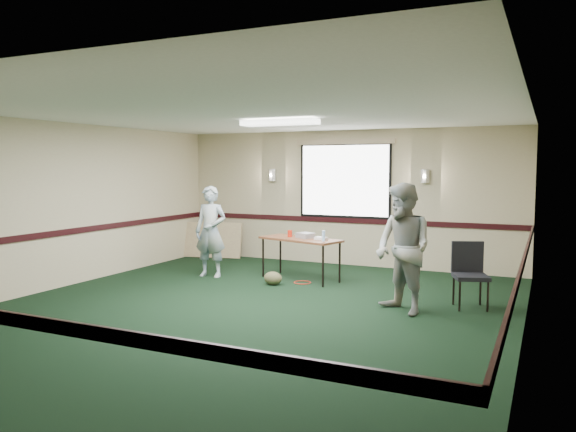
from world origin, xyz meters
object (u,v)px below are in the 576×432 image
at_px(conference_chair, 469,269).
at_px(projector, 305,235).
at_px(person_right, 403,248).
at_px(folding_table, 300,241).
at_px(person_left, 211,232).

bearing_deg(conference_chair, projector, 143.63).
xyz_separation_m(projector, person_right, (2.09, -1.53, 0.10)).
bearing_deg(folding_table, projector, 55.96).
bearing_deg(folding_table, person_left, -149.36).
height_order(person_left, person_right, person_right).
bearing_deg(person_left, folding_table, 9.32).
xyz_separation_m(conference_chair, person_right, (-0.76, -0.75, 0.34)).
distance_m(projector, person_right, 2.59).
height_order(folding_table, conference_chair, conference_chair).
bearing_deg(projector, person_right, -10.80).
relative_size(folding_table, conference_chair, 1.72).
xyz_separation_m(projector, conference_chair, (2.85, -0.79, -0.24)).
bearing_deg(person_left, projector, 10.60).
bearing_deg(person_left, person_right, -21.34).
height_order(projector, conference_chair, conference_chair).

